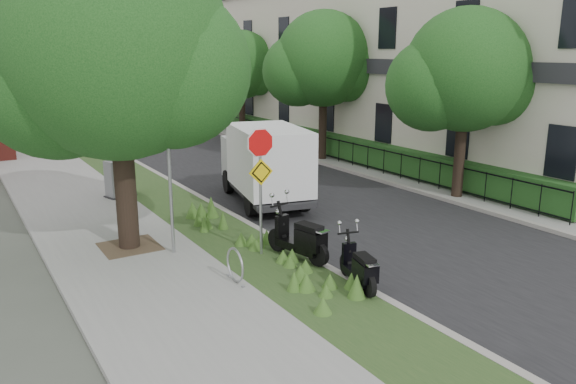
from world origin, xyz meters
name	(u,v)px	position (x,y,z in m)	size (l,w,h in m)	color
ground	(322,255)	(0.00, 0.00, 0.00)	(120.00, 120.00, 0.00)	#4C5147
sidewalk_near	(64,191)	(-4.25, 10.00, 0.06)	(3.50, 60.00, 0.12)	gray
verge	(140,182)	(-1.50, 10.00, 0.06)	(2.00, 60.00, 0.12)	#29481F
kerb_near	(165,179)	(-0.50, 10.00, 0.07)	(0.20, 60.00, 0.13)	#9E9991
road	(245,170)	(3.00, 10.00, 0.01)	(7.00, 60.00, 0.01)	black
kerb_far	(313,161)	(6.50, 10.00, 0.07)	(0.20, 60.00, 0.13)	#9E9991
footpath_far	(343,157)	(8.20, 10.00, 0.06)	(3.20, 60.00, 0.12)	gray
street_tree_main	(112,57)	(-4.08, 2.86, 4.80)	(6.21, 5.54, 7.66)	black
bare_post	(170,173)	(-3.20, 1.80, 2.12)	(0.08, 0.08, 4.00)	#A5A8AD
bike_hoop	(235,265)	(-2.70, -0.60, 0.50)	(0.06, 0.78, 0.77)	#A5A8AD
sign_assembly	(261,166)	(-1.40, 0.58, 2.33)	(0.94, 0.08, 3.22)	#A5A8AD
fence_far	(326,146)	(7.20, 10.00, 0.67)	(0.04, 24.00, 1.00)	black
hedge_far	(338,145)	(7.90, 10.00, 0.67)	(1.00, 24.00, 1.10)	#244D1B
terrace_houses	(400,67)	(11.49, 10.00, 4.16)	(7.40, 26.40, 8.20)	beige
far_tree_a	(463,76)	(6.94, 2.05, 4.13)	(4.60, 4.10, 6.22)	black
far_tree_b	(322,64)	(6.94, 10.05, 4.37)	(4.83, 4.31, 6.56)	black
far_tree_c	(240,68)	(6.94, 18.04, 3.95)	(4.37, 3.89, 5.93)	black
scooter_near	(304,242)	(-0.76, -0.32, 0.57)	(0.67, 1.94, 0.93)	black
scooter_far	(361,272)	(-0.64, -2.31, 0.50)	(0.60, 1.62, 0.78)	black
box_truck	(265,161)	(1.20, 5.00, 1.44)	(2.93, 5.17, 2.21)	#262628
utility_cabinet	(119,179)	(-2.80, 7.99, 0.72)	(1.06, 0.84, 1.24)	#262628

